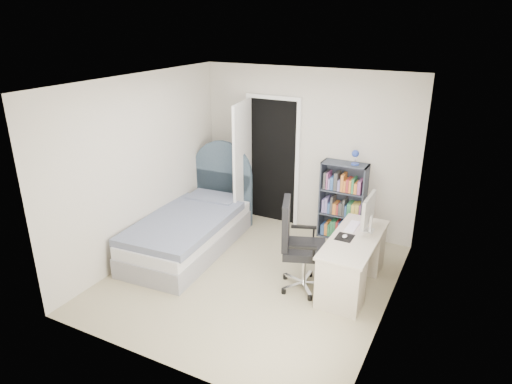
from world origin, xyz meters
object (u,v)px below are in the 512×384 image
at_px(bookcase, 343,204).
at_px(office_chair, 297,241).
at_px(bed, 192,228).
at_px(floor_lamp, 243,186).
at_px(desk, 353,259).
at_px(nightstand, 220,194).

height_order(bookcase, office_chair, bookcase).
bearing_deg(bed, office_chair, -9.55).
xyz_separation_m(bed, floor_lamp, (0.17, 1.24, 0.27)).
xyz_separation_m(floor_lamp, desk, (2.21, -1.19, -0.21)).
xyz_separation_m(nightstand, desk, (2.66, -1.21, 0.02)).
bearing_deg(bookcase, desk, -67.11).
bearing_deg(desk, nightstand, 155.48).
height_order(floor_lamp, desk, floor_lamp).
distance_m(nightstand, desk, 2.93).
distance_m(bookcase, desk, 1.36).
xyz_separation_m(desk, office_chair, (-0.61, -0.35, 0.27)).
bearing_deg(office_chair, desk, 29.54).
xyz_separation_m(nightstand, floor_lamp, (0.46, -0.03, 0.23)).
bearing_deg(bed, bookcase, 35.12).
height_order(bed, nightstand, bed).
relative_size(bed, floor_lamp, 1.61).
bearing_deg(bookcase, bed, -144.88).
xyz_separation_m(bookcase, desk, (0.53, -1.25, -0.17)).
relative_size(desk, office_chair, 1.19).
height_order(desk, office_chair, office_chair).
bearing_deg(nightstand, bookcase, 0.89).
relative_size(floor_lamp, bookcase, 1.01).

